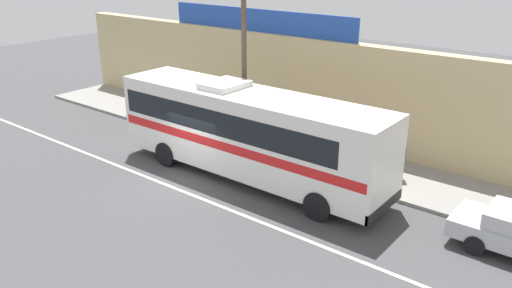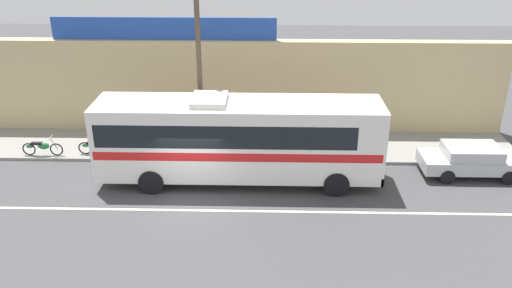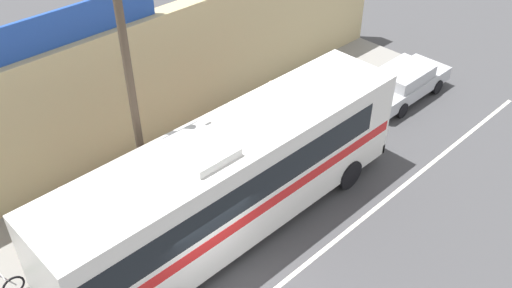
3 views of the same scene
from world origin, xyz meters
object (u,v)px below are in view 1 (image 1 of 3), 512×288
(intercity_bus, at_px, (247,129))
(pedestrian_far_left, at_px, (230,114))
(motorcycle_purple, at_px, (137,110))
(motorcycle_red, at_px, (173,119))
(pedestrian_far_right, at_px, (351,144))
(motorcycle_orange, at_px, (200,127))
(utility_pole, at_px, (244,58))
(pedestrian_near_shop, at_px, (402,157))

(intercity_bus, bearing_deg, pedestrian_far_left, 138.78)
(motorcycle_purple, distance_m, motorcycle_red, 2.59)
(pedestrian_far_left, height_order, pedestrian_far_right, pedestrian_far_left)
(motorcycle_red, height_order, pedestrian_far_right, pedestrian_far_right)
(intercity_bus, xyz_separation_m, motorcycle_orange, (-4.70, 2.12, -1.50))
(motorcycle_purple, xyz_separation_m, pedestrian_far_left, (5.54, 1.27, 0.58))
(utility_pole, xyz_separation_m, pedestrian_near_shop, (6.74, 1.46, -3.27))
(motorcycle_purple, bearing_deg, motorcycle_red, 3.93)
(intercity_bus, distance_m, motorcycle_orange, 5.37)
(pedestrian_far_left, bearing_deg, intercity_bus, -41.22)
(intercity_bus, xyz_separation_m, utility_pole, (-1.70, 1.93, 2.29))
(intercity_bus, height_order, pedestrian_far_left, intercity_bus)
(pedestrian_far_right, xyz_separation_m, pedestrian_near_shop, (2.14, 0.14, -0.06))
(motorcycle_purple, relative_size, pedestrian_near_shop, 1.17)
(motorcycle_purple, xyz_separation_m, motorcycle_red, (2.58, 0.18, 0.00))
(motorcycle_orange, bearing_deg, motorcycle_purple, -178.29)
(intercity_bus, height_order, motorcycle_orange, intercity_bus)
(motorcycle_orange, height_order, pedestrian_far_right, pedestrian_far_right)
(motorcycle_red, relative_size, motorcycle_orange, 1.04)
(pedestrian_far_left, relative_size, pedestrian_far_right, 1.00)
(utility_pole, relative_size, motorcycle_purple, 4.25)
(utility_pole, bearing_deg, motorcycle_red, 177.28)
(pedestrian_near_shop, bearing_deg, motorcycle_purple, -174.38)
(pedestrian_far_left, bearing_deg, utility_pole, -33.37)
(intercity_bus, xyz_separation_m, pedestrian_near_shop, (5.04, 3.39, -0.98))
(motorcycle_red, bearing_deg, pedestrian_near_shop, 5.99)
(utility_pole, bearing_deg, intercity_bus, -48.57)
(utility_pole, height_order, pedestrian_near_shop, utility_pole)
(motorcycle_red, relative_size, pedestrian_far_right, 1.12)
(pedestrian_far_right, bearing_deg, utility_pole, -163.89)
(motorcycle_purple, bearing_deg, motorcycle_orange, 1.71)
(utility_pole, bearing_deg, motorcycle_orange, 176.31)
(intercity_bus, relative_size, motorcycle_red, 6.11)
(intercity_bus, xyz_separation_m, pedestrian_far_left, (-3.71, 3.25, -0.92))
(motorcycle_orange, xyz_separation_m, pedestrian_far_left, (0.99, 1.13, 0.58))
(utility_pole, xyz_separation_m, pedestrian_far_left, (-2.01, 1.32, -3.20))
(utility_pole, xyz_separation_m, motorcycle_orange, (-3.00, 0.19, -3.79))
(intercity_bus, distance_m, motorcycle_red, 7.16)
(utility_pole, xyz_separation_m, motorcycle_purple, (-7.55, 0.06, -3.79))
(motorcycle_red, bearing_deg, intercity_bus, -17.99)
(motorcycle_orange, bearing_deg, pedestrian_near_shop, 7.43)
(motorcycle_red, xyz_separation_m, pedestrian_far_right, (9.56, 1.09, 0.58))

